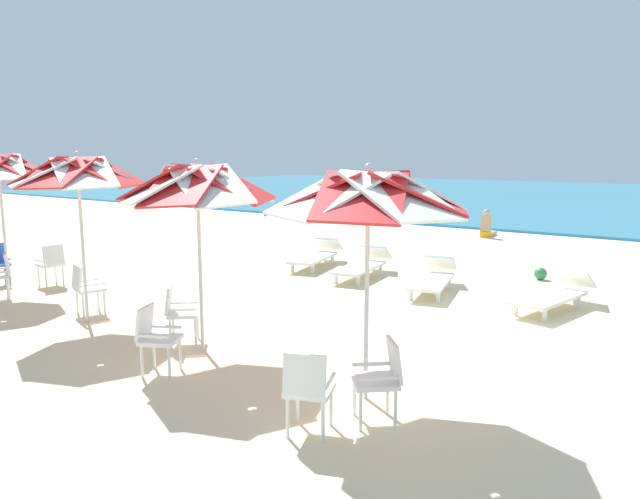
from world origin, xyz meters
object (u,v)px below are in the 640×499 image
(beach_umbrella_2, at_px, (78,174))
(beachgoer_seated, at_px, (487,228))
(plastic_chair_5, at_px, (51,262))
(sun_lounger_1, at_px, (433,278))
(sun_lounger_2, at_px, (363,265))
(beach_umbrella_1, at_px, (197,186))
(plastic_chair_2, at_px, (155,335))
(plastic_chair_3, at_px, (179,310))
(plastic_chair_0, at_px, (308,387))
(plastic_chair_4, at_px, (86,286))
(beach_ball, at_px, (541,274))
(beach_umbrella_0, at_px, (368,195))
(plastic_chair_6, at_px, (0,273))
(plastic_chair_1, at_px, (381,376))
(sun_lounger_0, at_px, (554,294))
(sun_lounger_3, at_px, (316,255))

(beach_umbrella_2, xyz_separation_m, beachgoer_seated, (2.07, 13.39, -2.12))
(plastic_chair_5, relative_size, beachgoer_seated, 0.94)
(sun_lounger_1, bearing_deg, sun_lounger_2, 168.02)
(beach_umbrella_1, bearing_deg, plastic_chair_2, -79.87)
(plastic_chair_3, relative_size, plastic_chair_5, 1.00)
(plastic_chair_0, height_order, beach_umbrella_1, beach_umbrella_1)
(beach_umbrella_1, height_order, beach_umbrella_2, beach_umbrella_2)
(beach_umbrella_1, distance_m, plastic_chair_4, 3.47)
(plastic_chair_4, bearing_deg, beach_ball, 52.26)
(beachgoer_seated, bearing_deg, beach_umbrella_0, -76.50)
(plastic_chair_6, distance_m, beachgoer_seated, 14.21)
(plastic_chair_3, distance_m, beach_ball, 8.10)
(beachgoer_seated, bearing_deg, beach_umbrella_2, -98.79)
(plastic_chair_1, xyz_separation_m, plastic_chair_5, (-8.66, 1.63, 0.00))
(beach_umbrella_2, xyz_separation_m, plastic_chair_5, (-2.94, 1.17, -1.91))
(beach_umbrella_0, height_order, plastic_chair_0, beach_umbrella_0)
(plastic_chair_3, distance_m, sun_lounger_2, 5.48)
(plastic_chair_2, xyz_separation_m, plastic_chair_4, (-3.13, 1.13, 0.00))
(sun_lounger_0, relative_size, sun_lounger_1, 1.00)
(sun_lounger_0, xyz_separation_m, sun_lounger_1, (-2.32, 0.06, 0.00))
(beach_umbrella_1, bearing_deg, beach_umbrella_0, -2.68)
(beach_umbrella_2, bearing_deg, plastic_chair_0, -11.94)
(plastic_chair_1, bearing_deg, beach_umbrella_2, 175.44)
(plastic_chair_2, xyz_separation_m, plastic_chair_6, (-5.45, 0.87, 0.00))
(plastic_chair_5, bearing_deg, sun_lounger_2, 42.15)
(beach_umbrella_1, bearing_deg, sun_lounger_1, 76.61)
(beach_umbrella_0, distance_m, beach_umbrella_1, 2.72)
(beach_umbrella_0, xyz_separation_m, beach_umbrella_1, (-2.72, 0.13, 0.00))
(beach_ball, bearing_deg, plastic_chair_4, -127.74)
(beach_umbrella_0, bearing_deg, beachgoer_seated, 103.50)
(beach_umbrella_0, xyz_separation_m, plastic_chair_3, (-3.22, 0.15, -1.80))
(plastic_chair_0, relative_size, plastic_chair_5, 1.00)
(plastic_chair_0, bearing_deg, beach_umbrella_1, 155.98)
(beach_umbrella_0, xyz_separation_m, plastic_chair_1, (0.42, -0.42, -1.80))
(plastic_chair_5, relative_size, sun_lounger_0, 0.39)
(plastic_chair_6, bearing_deg, sun_lounger_3, 62.94)
(plastic_chair_0, distance_m, plastic_chair_6, 8.05)
(plastic_chair_1, relative_size, sun_lounger_3, 0.39)
(plastic_chair_5, bearing_deg, plastic_chair_3, -11.90)
(plastic_chair_0, bearing_deg, plastic_chair_4, 166.41)
(sun_lounger_0, height_order, sun_lounger_3, same)
(plastic_chair_2, bearing_deg, beach_umbrella_1, 100.13)
(plastic_chair_3, bearing_deg, plastic_chair_6, -178.63)
(beach_umbrella_2, relative_size, plastic_chair_5, 3.19)
(beach_umbrella_1, bearing_deg, beachgoer_seated, 92.18)
(sun_lounger_0, distance_m, beachgoer_seated, 9.19)
(beach_umbrella_2, relative_size, plastic_chair_4, 3.19)
(plastic_chair_3, relative_size, sun_lounger_1, 0.39)
(plastic_chair_6, bearing_deg, plastic_chair_4, 6.27)
(sun_lounger_0, bearing_deg, beach_umbrella_2, -139.98)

